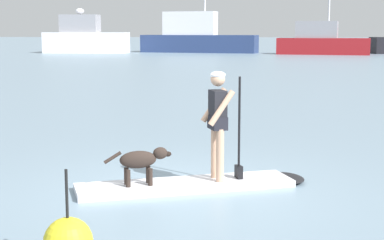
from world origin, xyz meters
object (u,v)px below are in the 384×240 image
Objects in this scene: paddleboard at (200,184)px; person_paddler at (219,118)px; moored_boat_center at (196,37)px; dog at (141,160)px; moored_boat_starboard at (85,38)px; moored_boat_far_starboard at (322,42)px.

person_paddler is (0.27, 0.11, 1.01)m from paddleboard.
person_paddler reaches higher than paddleboard.
moored_boat_center is at bearing 95.51° from paddleboard.
moored_boat_center is at bearing 94.63° from dog.
person_paddler is 1.33m from dog.
person_paddler is at bearing 21.40° from dog.
dog is at bearing -85.37° from moored_boat_center.
person_paddler is 56.60m from moored_boat_center.
moored_boat_starboard reaches higher than person_paddler.
person_paddler is 0.19× the size of moored_boat_starboard.
moored_boat_starboard is at bearing 107.40° from paddleboard.
paddleboard is 1.05m from person_paddler.
moored_boat_center reaches higher than dog.
moored_boat_far_starboard is at bearing 81.17° from dog.
moored_boat_far_starboard is at bearing 82.02° from paddleboard.
moored_boat_far_starboard is at bearing -3.82° from moored_boat_starboard.
dog is 0.11× the size of moored_boat_starboard.
paddleboard is at bearing 21.40° from dog.
moored_boat_far_starboard is (8.18, 52.67, 0.80)m from dog.
moored_boat_far_starboard reaches higher than person_paddler.
paddleboard is 56.70m from moored_boat_center.
paddleboard is at bearing -72.60° from moored_boat_starboard.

